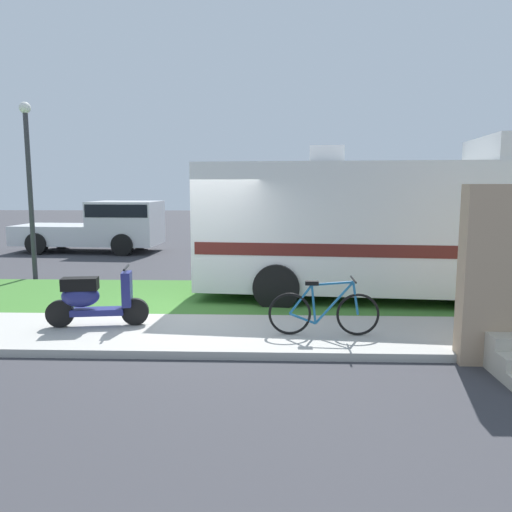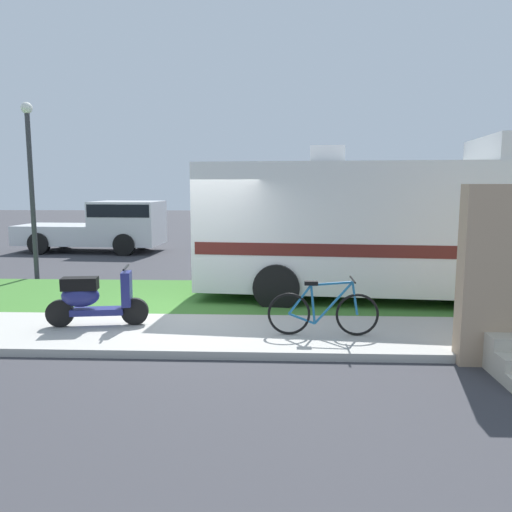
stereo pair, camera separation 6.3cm
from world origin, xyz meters
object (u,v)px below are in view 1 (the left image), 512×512
scooter (93,298)px  pickup_truck_far (105,225)px  motorhome_rv (385,225)px  pickup_truck_near (392,233)px  street_lamp_post (29,174)px  bicycle (324,311)px

scooter → pickup_truck_far: 10.51m
motorhome_rv → pickup_truck_near: bearing=75.2°
motorhome_rv → scooter: bearing=-152.9°
scooter → street_lamp_post: (-3.20, 4.60, 2.09)m
pickup_truck_near → pickup_truck_far: (-9.66, 2.65, 0.01)m
scooter → bicycle: 3.69m
scooter → pickup_truck_near: pickup_truck_near is taller
bicycle → pickup_truck_near: bearing=70.1°
motorhome_rv → pickup_truck_far: 11.18m
pickup_truck_near → street_lamp_post: 10.19m
pickup_truck_near → street_lamp_post: size_ratio=1.28×
scooter → street_lamp_post: size_ratio=0.37×
motorhome_rv → scooter: size_ratio=4.69×
pickup_truck_far → bicycle: bearing=-56.5°
motorhome_rv → pickup_truck_near: (1.24, 4.68, -0.62)m
scooter → pickup_truck_far: (-3.20, 10.01, 0.39)m
scooter → bicycle: scooter is taller
pickup_truck_near → street_lamp_post: street_lamp_post is taller
scooter → pickup_truck_near: (6.46, 7.36, 0.38)m
scooter → pickup_truck_near: bearing=48.7°
scooter → street_lamp_post: bearing=124.8°
motorhome_rv → bicycle: (-1.55, -3.04, -1.09)m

